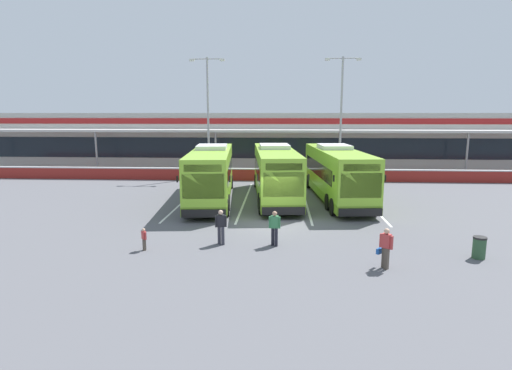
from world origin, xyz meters
name	(u,v)px	position (x,y,z in m)	size (l,w,h in m)	color
ground_plane	(274,223)	(0.00, 0.00, 0.00)	(200.00, 200.00, 0.00)	#56565B
terminal_building	(278,139)	(0.00, 26.91, 3.01)	(70.00, 13.00, 6.00)	beige
red_barrier_wall	(276,175)	(0.00, 14.50, 0.56)	(60.00, 0.40, 1.10)	maroon
coach_bus_leftmost	(211,175)	(-4.42, 5.83, 1.79)	(3.82, 12.33, 3.78)	#8CC633
coach_bus_left_centre	(275,174)	(-0.01, 6.66, 1.79)	(3.82, 12.33, 3.78)	#8CC633
coach_bus_centre	(337,174)	(4.26, 6.59, 1.79)	(3.82, 12.33, 3.78)	#8CC633
bay_stripe_far_west	(186,199)	(-6.30, 6.00, 0.00)	(0.14, 13.00, 0.01)	silver
bay_stripe_west	(245,200)	(-2.10, 6.00, 0.00)	(0.14, 13.00, 0.01)	silver
bay_stripe_mid_west	(305,201)	(2.10, 6.00, 0.00)	(0.14, 13.00, 0.01)	silver
bay_stripe_centre	(367,201)	(6.30, 6.00, 0.00)	(0.14, 13.00, 0.01)	silver
pedestrian_with_handbag	(386,247)	(4.45, -6.51, 0.86)	(0.57, 0.57, 1.62)	#4C4238
pedestrian_in_dark_coat	(275,227)	(0.09, -3.94, 0.87)	(0.53, 0.31, 1.62)	black
pedestrian_child	(144,238)	(-5.66, -4.95, 0.54)	(0.29, 0.27, 1.00)	#4C4238
pedestrian_near_bin	(221,226)	(-2.39, -3.89, 0.87)	(0.54, 0.29, 1.62)	#33333D
lamp_post_west	(208,110)	(-6.41, 16.42, 6.29)	(3.24, 0.28, 11.00)	#9E9EA3
lamp_post_centre	(341,110)	(5.87, 16.65, 6.29)	(3.24, 0.28, 11.00)	#9E9EA3
litter_bin	(479,247)	(8.66, -5.14, 0.47)	(0.54, 0.54, 0.93)	#2D5133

